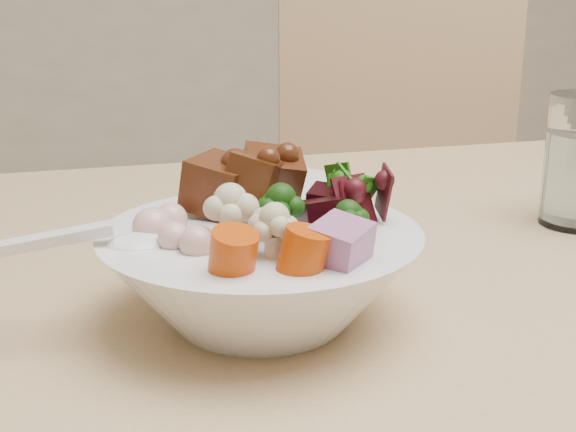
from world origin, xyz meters
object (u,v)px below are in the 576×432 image
at_px(chair_far, 408,216).
at_px(dining_table, 568,321).
at_px(side_bowl, 284,206).
at_px(food_bowl, 263,268).

bearing_deg(chair_far, dining_table, -88.98).
height_order(dining_table, side_bowl, side_bowl).
bearing_deg(dining_table, chair_far, 79.10).
bearing_deg(dining_table, side_bowl, 152.22).
bearing_deg(food_bowl, chair_far, 56.42).
relative_size(dining_table, chair_far, 1.62).
bearing_deg(side_bowl, chair_far, 52.53).
xyz_separation_m(dining_table, chair_far, (0.15, 0.62, -0.10)).
distance_m(food_bowl, side_bowl, 0.21).
xyz_separation_m(dining_table, food_bowl, (-0.30, -0.06, 0.11)).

